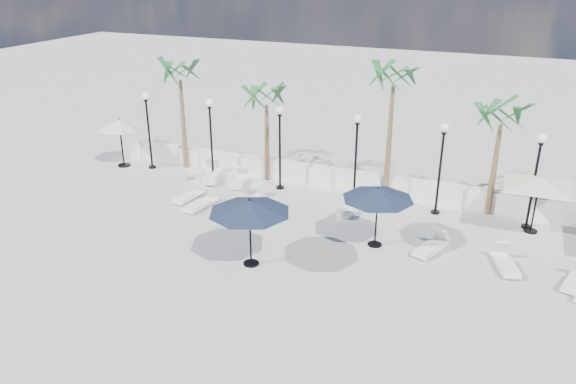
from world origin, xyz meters
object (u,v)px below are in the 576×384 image
at_px(lounger_0, 211,175).
at_px(lounger_2, 239,181).
at_px(parasol_navy_mid, 378,194).
at_px(parasol_navy_left, 249,207).
at_px(lounger_4, 352,207).
at_px(lounger_3, 200,203).
at_px(parasol_cream_small, 119,125).
at_px(parasol_cream_sq_b, 540,177).
at_px(lounger_1, 188,195).
at_px(lounger_5, 505,263).
at_px(lounger_6, 576,280).
at_px(lounger_7, 431,246).

height_order(lounger_0, lounger_2, lounger_0).
bearing_deg(parasol_navy_mid, parasol_navy_left, -140.05).
bearing_deg(lounger_4, lounger_2, -179.03).
relative_size(lounger_3, parasol_cream_small, 0.73).
height_order(lounger_2, parasol_cream_sq_b, parasol_cream_sq_b).
bearing_deg(parasol_cream_small, parasol_cream_sq_b, 0.00).
relative_size(lounger_1, parasol_cream_sq_b, 0.35).
bearing_deg(lounger_5, lounger_4, 139.00).
bearing_deg(lounger_5, parasol_navy_mid, 161.51).
bearing_deg(lounger_0, lounger_1, -105.18).
bearing_deg(lounger_5, lounger_6, -26.93).
distance_m(lounger_3, parasol_cream_sq_b, 13.41).
distance_m(lounger_2, lounger_4, 5.75).
relative_size(lounger_2, lounger_6, 0.99).
bearing_deg(lounger_4, lounger_7, -22.15).
height_order(lounger_1, lounger_6, lounger_6).
relative_size(lounger_3, parasol_navy_mid, 0.71).
height_order(lounger_0, lounger_5, lounger_0).
height_order(lounger_5, parasol_cream_small, parasol_cream_small).
height_order(lounger_1, parasol_cream_small, parasol_cream_small).
distance_m(lounger_6, parasol_navy_left, 10.82).
bearing_deg(lounger_2, lounger_1, -132.72).
height_order(lounger_5, parasol_navy_mid, parasol_navy_mid).
distance_m(parasol_navy_mid, parasol_cream_small, 14.30).
xyz_separation_m(lounger_0, parasol_cream_small, (-5.05, -0.02, 1.89)).
xyz_separation_m(lounger_0, parasol_navy_mid, (8.85, -3.41, 1.80)).
distance_m(parasol_navy_left, parasol_cream_sq_b, 10.93).
bearing_deg(lounger_5, lounger_3, 158.95).
relative_size(lounger_2, parasol_cream_sq_b, 0.36).
bearing_deg(parasol_navy_mid, parasol_cream_small, 166.28).
xyz_separation_m(lounger_2, lounger_4, (5.68, -0.85, 0.01)).
bearing_deg(lounger_4, lounger_3, -151.37).
bearing_deg(lounger_7, lounger_6, 14.82).
bearing_deg(parasol_cream_small, lounger_4, -4.19).
height_order(lounger_1, lounger_5, lounger_5).
bearing_deg(lounger_4, lounger_6, -8.49).
bearing_deg(lounger_7, parasol_cream_small, -170.52).
relative_size(lounger_5, lounger_6, 1.04).
relative_size(lounger_1, lounger_5, 0.93).
xyz_separation_m(lounger_1, parasol_cream_sq_b, (13.84, 2.44, 2.04)).
distance_m(lounger_4, lounger_5, 6.58).
height_order(lounger_7, parasol_navy_left, parasol_navy_left).
relative_size(lounger_5, lounger_7, 1.01).
bearing_deg(lounger_7, parasol_cream_sq_b, 64.05).
height_order(lounger_4, parasol_cream_sq_b, parasol_cream_sq_b).
bearing_deg(lounger_5, parasol_cream_small, 150.31).
relative_size(lounger_5, parasol_cream_small, 0.73).
height_order(lounger_2, parasol_cream_small, parasol_cream_small).
relative_size(parasol_navy_left, parasol_cream_small, 1.12).
bearing_deg(lounger_3, lounger_4, 27.59).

